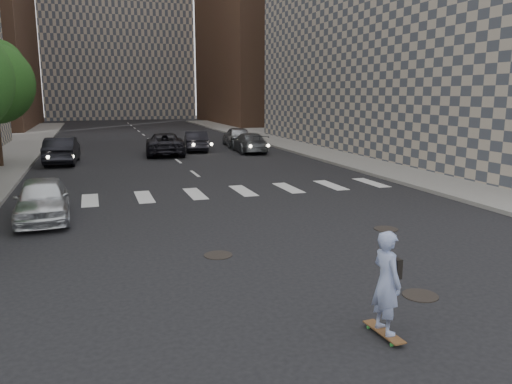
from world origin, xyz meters
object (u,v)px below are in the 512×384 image
silver_sedan (42,199)px  traffic_car_a (62,150)px  traffic_car_c (165,144)px  traffic_car_e (196,141)px  skateboarder (387,282)px  traffic_car_d (237,136)px  traffic_car_b (249,142)px

silver_sedan → traffic_car_a: bearing=87.8°
traffic_car_c → traffic_car_e: 2.90m
skateboarder → traffic_car_c: 26.08m
traffic_car_c → traffic_car_d: (5.94, 3.64, 0.03)m
silver_sedan → traffic_car_a: traffic_car_a is taller
traffic_car_b → traffic_car_c: (-5.64, 0.34, 0.06)m
traffic_car_e → skateboarder: bearing=92.8°
silver_sedan → traffic_car_b: silver_sedan is taller
traffic_car_a → traffic_car_e: (8.53, 4.00, -0.07)m
traffic_car_b → traffic_car_a: bearing=13.9°
silver_sedan → traffic_car_e: size_ratio=0.94×
traffic_car_b → traffic_car_d: (0.30, 3.98, 0.09)m
skateboarder → silver_sedan: (-5.98, 10.09, -0.28)m
silver_sedan → traffic_car_c: 17.11m
traffic_car_a → traffic_car_e: 9.42m
traffic_car_a → silver_sedan: bearing=93.8°
traffic_car_b → skateboarder: bearing=81.6°
traffic_car_a → traffic_car_e: traffic_car_a is taller
traffic_car_a → traffic_car_b: bearing=-166.7°
traffic_car_a → traffic_car_c: size_ratio=0.89×
silver_sedan → traffic_car_c: bearing=66.7°
skateboarder → traffic_car_d: skateboarder is taller
silver_sedan → traffic_car_d: (12.05, 19.62, 0.08)m
skateboarder → silver_sedan: bearing=117.4°
traffic_car_b → traffic_car_c: bearing=0.8°
traffic_car_a → traffic_car_e: size_ratio=1.09×
skateboarder → traffic_car_a: (-6.01, 23.73, -0.19)m
traffic_car_b → traffic_car_e: 3.83m
traffic_car_d → traffic_car_e: 4.08m
silver_sedan → traffic_car_c: (6.11, 15.99, 0.05)m
silver_sedan → skateboarder: bearing=-61.8°
skateboarder → traffic_car_e: size_ratio=0.43×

